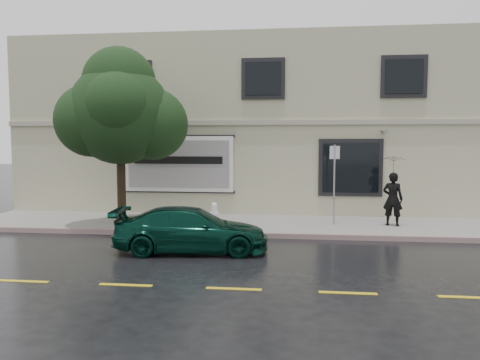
# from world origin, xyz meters

# --- Properties ---
(ground) EXTENTS (90.00, 90.00, 0.00)m
(ground) POSITION_xyz_m (0.00, 0.00, 0.00)
(ground) COLOR black
(ground) RESTS_ON ground
(sidewalk) EXTENTS (20.00, 3.50, 0.15)m
(sidewalk) POSITION_xyz_m (0.00, 3.25, 0.07)
(sidewalk) COLOR gray
(sidewalk) RESTS_ON ground
(curb) EXTENTS (20.00, 0.18, 0.16)m
(curb) POSITION_xyz_m (0.00, 1.50, 0.07)
(curb) COLOR gray
(curb) RESTS_ON ground
(road_marking) EXTENTS (19.00, 0.12, 0.01)m
(road_marking) POSITION_xyz_m (0.00, -3.50, 0.01)
(road_marking) COLOR gold
(road_marking) RESTS_ON ground
(building) EXTENTS (20.00, 8.12, 7.00)m
(building) POSITION_xyz_m (0.00, 9.00, 3.50)
(building) COLOR #BCBB97
(building) RESTS_ON ground
(billboard) EXTENTS (4.30, 0.16, 2.20)m
(billboard) POSITION_xyz_m (-3.20, 4.92, 2.05)
(billboard) COLOR white
(billboard) RESTS_ON ground
(car) EXTENTS (4.18, 2.18, 1.17)m
(car) POSITION_xyz_m (-1.51, -0.50, 0.58)
(car) COLOR black
(car) RESTS_ON ground
(pedestrian) EXTENTS (0.75, 0.62, 1.75)m
(pedestrian) POSITION_xyz_m (4.37, 3.22, 1.03)
(pedestrian) COLOR black
(pedestrian) RESTS_ON sidewalk
(umbrella) EXTENTS (0.94, 0.94, 0.63)m
(umbrella) POSITION_xyz_m (4.37, 3.22, 2.22)
(umbrella) COLOR black
(umbrella) RESTS_ON pedestrian
(street_tree) EXTENTS (3.25, 3.25, 5.26)m
(street_tree) POSITION_xyz_m (-4.43, 2.20, 3.77)
(street_tree) COLOR #302315
(street_tree) RESTS_ON sidewalk
(fire_hydrant) EXTENTS (0.29, 0.27, 0.70)m
(fire_hydrant) POSITION_xyz_m (-1.50, 3.00, 0.49)
(fire_hydrant) COLOR white
(fire_hydrant) RESTS_ON sidewalk
(sign_pole) EXTENTS (0.33, 0.06, 2.64)m
(sign_pole) POSITION_xyz_m (2.48, 3.20, 1.73)
(sign_pole) COLOR #94989C
(sign_pole) RESTS_ON sidewalk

